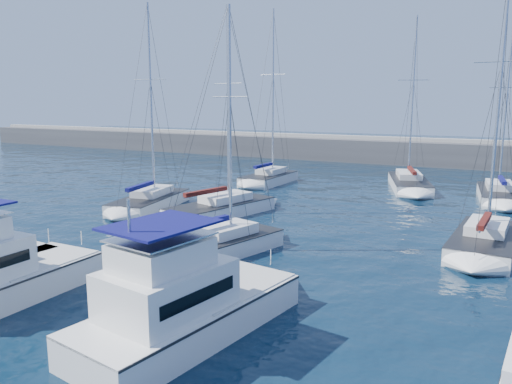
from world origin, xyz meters
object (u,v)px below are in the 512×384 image
at_px(sailboat_mid_b, 221,208).
at_px(sailboat_back_c, 499,195).
at_px(sailboat_mid_d, 485,241).
at_px(sailboat_back_a, 269,178).
at_px(motor_yacht_stbd_inner, 182,307).
at_px(sailboat_mid_a, 150,201).
at_px(sailboat_mid_c, 222,244).
at_px(sailboat_back_b, 409,183).

height_order(sailboat_mid_b, sailboat_back_c, sailboat_mid_b).
bearing_deg(sailboat_mid_d, sailboat_back_a, 147.32).
relative_size(motor_yacht_stbd_inner, sailboat_back_c, 0.64).
height_order(sailboat_mid_b, sailboat_mid_d, sailboat_mid_d).
xyz_separation_m(sailboat_mid_a, sailboat_mid_c, (10.98, -7.32, -0.01)).
bearing_deg(sailboat_back_b, sailboat_mid_a, -148.30).
xyz_separation_m(sailboat_mid_d, sailboat_back_a, (-20.62, 14.88, 0.03)).
relative_size(sailboat_mid_b, sailboat_mid_d, 0.91).
height_order(sailboat_mid_a, sailboat_back_a, sailboat_back_a).
distance_m(sailboat_mid_a, sailboat_mid_d, 23.63).
xyz_separation_m(motor_yacht_stbd_inner, sailboat_mid_b, (-8.71, 16.79, -0.61)).
height_order(sailboat_back_b, sailboat_back_c, sailboat_back_b).
bearing_deg(sailboat_mid_a, motor_yacht_stbd_inner, -58.18).
xyz_separation_m(sailboat_mid_a, sailboat_back_a, (3.01, 14.83, 0.03)).
height_order(sailboat_back_a, sailboat_back_b, sailboat_back_a).
xyz_separation_m(motor_yacht_stbd_inner, sailboat_mid_c, (-3.88, 9.02, -0.61)).
bearing_deg(sailboat_back_b, motor_yacht_stbd_inner, -109.01).
relative_size(sailboat_back_a, sailboat_back_b, 1.06).
xyz_separation_m(sailboat_mid_d, sailboat_back_b, (-7.59, 18.35, -0.02)).
bearing_deg(sailboat_mid_b, sailboat_mid_a, -161.15).
height_order(sailboat_mid_a, sailboat_back_c, sailboat_mid_a).
height_order(sailboat_mid_c, sailboat_back_b, sailboat_back_b).
relative_size(sailboat_mid_c, sailboat_mid_d, 0.81).
relative_size(motor_yacht_stbd_inner, sailboat_mid_c, 0.71).
bearing_deg(sailboat_mid_b, sailboat_back_b, 75.66).
xyz_separation_m(sailboat_mid_b, sailboat_mid_c, (4.84, -7.77, -0.00)).
distance_m(sailboat_mid_d, sailboat_back_c, 15.71).
bearing_deg(sailboat_mid_c, sailboat_mid_d, 45.34).
xyz_separation_m(sailboat_mid_a, sailboat_back_c, (23.81, 15.66, -0.01)).
distance_m(sailboat_mid_b, sailboat_back_a, 14.72).
distance_m(sailboat_mid_c, sailboat_mid_d, 14.58).
relative_size(sailboat_mid_a, sailboat_back_a, 0.91).
bearing_deg(sailboat_mid_d, sailboat_back_b, 115.63).
bearing_deg(sailboat_mid_b, sailboat_back_a, 116.95).
distance_m(sailboat_mid_b, sailboat_mid_c, 9.15).
distance_m(sailboat_mid_d, sailboat_back_a, 25.43).
bearing_deg(sailboat_mid_d, sailboat_mid_b, -178.50).
bearing_deg(sailboat_back_c, sailboat_back_a, 175.73).
relative_size(motor_yacht_stbd_inner, sailboat_mid_a, 0.60).
bearing_deg(sailboat_mid_b, sailboat_mid_c, -43.45).
distance_m(motor_yacht_stbd_inner, sailboat_back_c, 33.24).
relative_size(sailboat_back_a, sailboat_back_c, 1.17).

